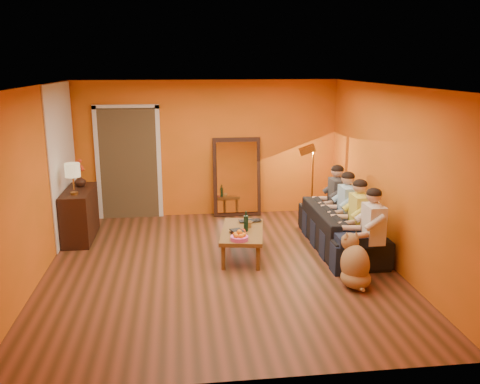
{
  "coord_description": "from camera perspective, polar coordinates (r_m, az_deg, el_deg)",
  "views": [
    {
      "loc": [
        -0.56,
        -6.9,
        2.89
      ],
      "look_at": [
        0.35,
        0.5,
        1.0
      ],
      "focal_mm": 38.0,
      "sensor_mm": 36.0,
      "label": 1
    }
  ],
  "objects": [
    {
      "name": "door_jamb_left",
      "position": [
        9.9,
        -15.67,
        2.98
      ],
      "size": [
        0.08,
        0.06,
        2.2
      ],
      "primitive_type": "cube",
      "color": "white",
      "rests_on": "wall_back"
    },
    {
      "name": "room_shell",
      "position": [
        7.47,
        -2.55,
        1.91
      ],
      "size": [
        5.0,
        5.5,
        2.6
      ],
      "color": "brown",
      "rests_on": "ground"
    },
    {
      "name": "coffee_table",
      "position": [
        7.85,
        0.26,
        -5.75
      ],
      "size": [
        0.82,
        1.31,
        0.42
      ],
      "primitive_type": null,
      "rotation": [
        0.0,
        0.0,
        -0.17
      ],
      "color": "brown",
      "rests_on": "floor"
    },
    {
      "name": "fruit_bowl",
      "position": [
        7.32,
        -0.07,
        -4.84
      ],
      "size": [
        0.26,
        0.26,
        0.16
      ],
      "primitive_type": null,
      "color": "#E952B1",
      "rests_on": "coffee_table"
    },
    {
      "name": "table_lamp",
      "position": [
        8.51,
        -18.23,
        1.39
      ],
      "size": [
        0.24,
        0.24,
        0.51
      ],
      "primitive_type": null,
      "color": "beige",
      "rests_on": "sideboard"
    },
    {
      "name": "person_mid_right",
      "position": [
        8.39,
        11.98,
        -1.86
      ],
      "size": [
        0.7,
        0.44,
        1.22
      ],
      "primitive_type": null,
      "color": "#98C8EC",
      "rests_on": "sofa"
    },
    {
      "name": "book_lower",
      "position": [
        7.57,
        -0.91,
        -4.75
      ],
      "size": [
        0.22,
        0.26,
        0.02
      ],
      "primitive_type": "imported",
      "rotation": [
        0.0,
        0.0,
        0.31
      ],
      "color": "black",
      "rests_on": "coffee_table"
    },
    {
      "name": "vase",
      "position": [
        9.07,
        -17.51,
        1.21
      ],
      "size": [
        0.19,
        0.19,
        0.2
      ],
      "primitive_type": "imported",
      "color": "black",
      "rests_on": "sideboard"
    },
    {
      "name": "sofa",
      "position": [
        8.34,
        11.25,
        -3.97
      ],
      "size": [
        2.22,
        0.87,
        0.65
      ],
      "primitive_type": "imported",
      "rotation": [
        0.0,
        0.0,
        1.57
      ],
      "color": "black",
      "rests_on": "floor"
    },
    {
      "name": "mirror_frame",
      "position": [
        9.83,
        -0.36,
        1.71
      ],
      "size": [
        0.92,
        0.27,
        1.51
      ],
      "primitive_type": "cube",
      "rotation": [
        -0.14,
        0.0,
        0.0
      ],
      "color": "black",
      "rests_on": "floor"
    },
    {
      "name": "white_accent",
      "position": [
        9.01,
        -19.26,
        3.25
      ],
      "size": [
        0.02,
        1.9,
        2.58
      ],
      "primitive_type": "cube",
      "color": "white",
      "rests_on": "wall_left"
    },
    {
      "name": "person_far_right",
      "position": [
        8.89,
        10.85,
        -0.89
      ],
      "size": [
        0.7,
        0.44,
        1.22
      ],
      "primitive_type": null,
      "color": "#2F3034",
      "rests_on": "sofa"
    },
    {
      "name": "door_header",
      "position": [
        9.69,
        -12.72,
        9.32
      ],
      "size": [
        1.22,
        0.06,
        0.08
      ],
      "primitive_type": "cube",
      "color": "white",
      "rests_on": "wall_back"
    },
    {
      "name": "dog",
      "position": [
        6.96,
        12.81,
        -7.46
      ],
      "size": [
        0.51,
        0.68,
        0.72
      ],
      "primitive_type": null,
      "rotation": [
        0.0,
        0.0,
        0.21
      ],
      "color": "#A5794A",
      "rests_on": "floor"
    },
    {
      "name": "flowers",
      "position": [
        9.02,
        -17.63,
        2.82
      ],
      "size": [
        0.17,
        0.17,
        0.48
      ],
      "primitive_type": null,
      "color": "red",
      "rests_on": "vase"
    },
    {
      "name": "tumbler",
      "position": [
        7.89,
        1.02,
        -3.65
      ],
      "size": [
        0.13,
        0.13,
        0.1
      ],
      "primitive_type": "imported",
      "rotation": [
        0.0,
        0.0,
        0.22
      ],
      "color": "#B27F3F",
      "rests_on": "coffee_table"
    },
    {
      "name": "doorway_recess",
      "position": [
        9.95,
        -12.32,
        3.24
      ],
      "size": [
        1.06,
        0.3,
        2.1
      ],
      "primitive_type": "cube",
      "color": "#3F2D19",
      "rests_on": "floor"
    },
    {
      "name": "book_mid",
      "position": [
        7.57,
        -0.84,
        -4.58
      ],
      "size": [
        0.2,
        0.27,
        0.02
      ],
      "primitive_type": "imported",
      "rotation": [
        0.0,
        0.0,
        -0.02
      ],
      "color": "red",
      "rests_on": "book_lower"
    },
    {
      "name": "laptop",
      "position": [
        8.13,
        1.21,
        -3.37
      ],
      "size": [
        0.38,
        0.26,
        0.03
      ],
      "primitive_type": "imported",
      "rotation": [
        0.0,
        0.0,
        0.08
      ],
      "color": "black",
      "rests_on": "coffee_table"
    },
    {
      "name": "door_jamb_right",
      "position": [
        9.79,
        -9.06,
        3.22
      ],
      "size": [
        0.08,
        0.06,
        2.2
      ],
      "primitive_type": "cube",
      "color": "white",
      "rests_on": "wall_back"
    },
    {
      "name": "person_mid_left",
      "position": [
        7.9,
        13.25,
        -2.95
      ],
      "size": [
        0.7,
        0.44,
        1.22
      ],
      "primitive_type": null,
      "color": "#D8D348",
      "rests_on": "sofa"
    },
    {
      "name": "floor_lamp",
      "position": [
        9.43,
        8.12,
        0.77
      ],
      "size": [
        0.33,
        0.28,
        1.44
      ],
      "primitive_type": null,
      "rotation": [
        0.0,
        0.0,
        -0.15
      ],
      "color": "#BA8436",
      "rests_on": "floor"
    },
    {
      "name": "mirror_glass",
      "position": [
        9.79,
        -0.33,
        1.66
      ],
      "size": [
        0.78,
        0.21,
        1.35
      ],
      "primitive_type": "cube",
      "rotation": [
        -0.14,
        0.0,
        0.0
      ],
      "color": "white",
      "rests_on": "mirror_frame"
    },
    {
      "name": "book_upper",
      "position": [
        7.54,
        -0.9,
        -4.48
      ],
      "size": [
        0.23,
        0.26,
        0.02
      ],
      "primitive_type": "imported",
      "rotation": [
        0.0,
        0.0,
        0.31
      ],
      "color": "black",
      "rests_on": "book_mid"
    },
    {
      "name": "wine_bottle",
      "position": [
        7.69,
        0.68,
        -3.3
      ],
      "size": [
        0.07,
        0.07,
        0.31
      ],
      "primitive_type": "cylinder",
      "color": "black",
      "rests_on": "coffee_table"
    },
    {
      "name": "sideboard",
      "position": [
        8.96,
        -17.54,
        -2.42
      ],
      "size": [
        0.44,
        1.18,
        0.85
      ],
      "primitive_type": "cube",
      "color": "black",
      "rests_on": "floor"
    },
    {
      "name": "person_far_left",
      "position": [
        7.41,
        14.7,
        -4.19
      ],
      "size": [
        0.7,
        0.44,
        1.22
      ],
      "primitive_type": null,
      "color": "beige",
      "rests_on": "sofa"
    }
  ]
}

